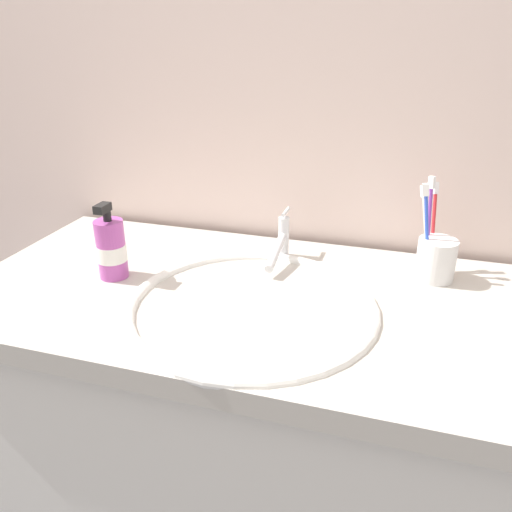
# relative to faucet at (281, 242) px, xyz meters

# --- Properties ---
(tiled_wall_back) EXTENTS (2.35, 0.04, 2.40)m
(tiled_wall_back) POSITION_rel_faucet_xyz_m (-0.01, 0.16, 0.25)
(tiled_wall_back) COLOR beige
(tiled_wall_back) RESTS_ON ground
(vanity_counter) EXTENTS (1.15, 0.57, 0.91)m
(vanity_counter) POSITION_rel_faucet_xyz_m (-0.01, -0.16, -0.49)
(vanity_counter) COLOR silver
(vanity_counter) RESTS_ON ground
(sink_basin) EXTENTS (0.47, 0.47, 0.11)m
(sink_basin) POSITION_rel_faucet_xyz_m (0.00, -0.22, -0.08)
(sink_basin) COLOR white
(sink_basin) RESTS_ON vanity_counter
(faucet) EXTENTS (0.02, 0.17, 0.10)m
(faucet) POSITION_rel_faucet_xyz_m (0.00, 0.00, 0.00)
(faucet) COLOR silver
(faucet) RESTS_ON sink_basin
(toothbrush_cup) EXTENTS (0.08, 0.08, 0.09)m
(toothbrush_cup) POSITION_rel_faucet_xyz_m (0.32, 0.00, -0.00)
(toothbrush_cup) COLOR white
(toothbrush_cup) RESTS_ON vanity_counter
(toothbrush_red) EXTENTS (0.02, 0.05, 0.18)m
(toothbrush_red) POSITION_rel_faucet_xyz_m (0.31, 0.05, 0.06)
(toothbrush_red) COLOR red
(toothbrush_red) RESTS_ON toothbrush_cup
(toothbrush_white) EXTENTS (0.04, 0.05, 0.17)m
(toothbrush_white) POSITION_rel_faucet_xyz_m (0.29, 0.05, 0.06)
(toothbrush_white) COLOR white
(toothbrush_white) RESTS_ON toothbrush_cup
(toothbrush_purple) EXTENTS (0.03, 0.02, 0.20)m
(toothbrush_purple) POSITION_rel_faucet_xyz_m (0.30, 0.03, 0.07)
(toothbrush_purple) COLOR purple
(toothbrush_purple) RESTS_ON toothbrush_cup
(toothbrush_blue) EXTENTS (0.04, 0.01, 0.19)m
(toothbrush_blue) POSITION_rel_faucet_xyz_m (0.29, 0.00, 0.07)
(toothbrush_blue) COLOR blue
(toothbrush_blue) RESTS_ON toothbrush_cup
(soap_dispenser) EXTENTS (0.06, 0.06, 0.16)m
(soap_dispenser) POSITION_rel_faucet_xyz_m (-0.31, -0.18, 0.02)
(soap_dispenser) COLOR #B24CA5
(soap_dispenser) RESTS_ON vanity_counter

